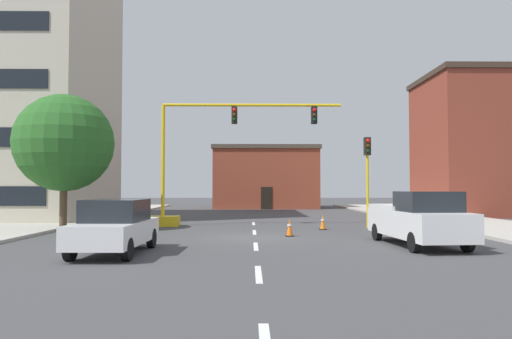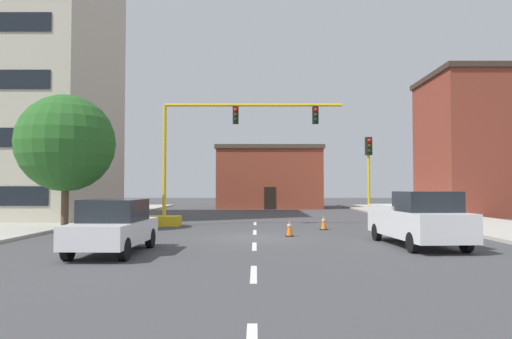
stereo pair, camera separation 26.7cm
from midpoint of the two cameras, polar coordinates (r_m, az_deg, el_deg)
ground_plane at (r=20.44m, az=0.04°, el=-8.14°), size 160.00×160.00×0.00m
sidewalk_left at (r=31.03m, az=-24.05°, el=-5.78°), size 6.00×56.00×0.14m
sidewalk_right at (r=31.09m, az=23.96°, el=-5.78°), size 6.00×56.00×0.14m
lane_stripe_seg_1 at (r=12.02m, az=0.20°, el=-12.32°), size 0.16×2.40×0.01m
lane_stripe_seg_2 at (r=17.46m, az=0.08°, el=-9.14°), size 0.16×2.40×0.01m
lane_stripe_seg_3 at (r=22.93m, az=0.02°, el=-7.48°), size 0.16×2.40×0.01m
lane_stripe_seg_4 at (r=28.41m, az=-0.02°, el=-6.46°), size 0.16×2.40×0.01m
building_tall_left at (r=37.39m, az=-27.17°, el=10.33°), size 13.02×11.66×20.12m
building_brick_center at (r=50.47m, az=1.51°, el=-0.94°), size 10.89×7.56×6.41m
building_row_right at (r=41.43m, az=27.19°, el=2.65°), size 11.30×8.33×10.84m
traffic_signal_gantry at (r=26.84m, az=-7.64°, el=-1.68°), size 10.83×1.20×6.83m
traffic_light_pole_right at (r=26.04m, az=13.40°, el=0.98°), size 0.32×0.47×4.80m
tree_left_near at (r=25.58m, az=-21.62°, el=2.93°), size 4.81×4.81×6.75m
pickup_truck_white at (r=18.45m, az=18.91°, el=-5.62°), size 2.35×5.52×1.99m
sedan_white_near_left at (r=16.16m, az=-16.33°, el=-6.47°), size 1.96×4.54×1.74m
traffic_cone_roadside_a at (r=24.49m, az=8.20°, el=-6.24°), size 0.36×0.36×0.77m
traffic_cone_roadside_b at (r=21.05m, az=4.20°, el=-6.94°), size 0.36×0.36×0.76m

